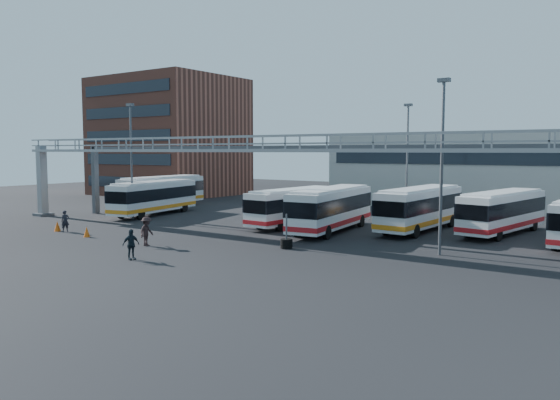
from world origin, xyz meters
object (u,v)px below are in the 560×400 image
Objects in this scene: light_pole_back at (407,155)px; pedestrian_c at (147,231)px; bus_1 at (154,196)px; light_pole_mid at (442,157)px; cone_right at (57,226)px; pedestrian_d at (131,244)px; cone_left at (87,232)px; bus_6 at (420,207)px; pedestrian_a at (65,221)px; bus_4 at (294,205)px; bus_0 at (162,190)px; tire_stack at (286,243)px; bus_7 at (503,211)px; light_pole_left at (131,155)px; bus_5 at (331,208)px.

pedestrian_c is (-8.47, -22.65, -4.78)m from light_pole_back.
bus_1 is 17.17m from pedestrian_c.
light_pole_mid is 28.40m from cone_right.
cone_left is (-8.99, 3.62, -0.50)m from pedestrian_d.
bus_6 is at bearing -60.25° from light_pole_back.
bus_4 is at bearing -25.86° from pedestrian_a.
bus_6 is at bearing -6.56° from bus_0.
bus_6 is (24.44, 4.36, 0.05)m from bus_1.
bus_1 is 13.39m from cone_left.
cone_right is at bearing -130.60° from light_pole_back.
tire_stack is (-0.58, -18.32, -5.36)m from light_pole_back.
bus_7 is 5.65× the size of pedestrian_c.
light_pole_left reaches higher than cone_right.
cone_left is (-6.28, 0.06, -0.58)m from pedestrian_c.
bus_4 is (19.79, -4.28, -0.17)m from bus_0.
bus_7 is at bearing 54.59° from tire_stack.
bus_0 reaches higher than bus_6.
bus_7 is at bearing 83.54° from light_pole_mid.
cone_right reaches higher than cone_left.
light_pole_mid is 14.05× the size of cone_left.
pedestrian_a is (-21.83, -15.59, -1.02)m from bus_6.
bus_0 is 18.25m from cone_right.
light_pole_mid is 1.00× the size of light_pole_back.
bus_5 is (18.27, 3.44, -3.89)m from light_pole_left.
light_pole_left reaches higher than pedestrian_c.
bus_1 is at bearing 31.99° from pedestrian_a.
light_pole_back is (20.00, 14.00, 0.00)m from light_pole_left.
cone_left is (10.81, -17.42, -1.49)m from bus_0.
bus_4 is 15.97m from cone_left.
tire_stack reaches higher than cone_right.
bus_4 is at bearing -5.48° from bus_1.
cone_left is 4.24m from cone_right.
cone_left is at bearing -121.17° from bus_4.
bus_6 is at bearing 70.54° from tire_stack.
bus_6 is 21.98m from pedestrian_d.
bus_1 is 1.02× the size of bus_7.
tire_stack is (7.89, 4.33, -0.58)m from pedestrian_c.
bus_6 reaches higher than bus_4.
bus_6 is 5.82m from bus_7.
bus_6 is (9.42, 3.08, 0.15)m from bus_4.
bus_4 is at bearing 158.05° from light_pole_mid.
light_pole_back is 0.91× the size of bus_0.
pedestrian_a is 17.99m from tire_stack.
cone_left is (-13.02, -12.03, -1.47)m from bus_5.
light_pole_left is at bearing -159.10° from bus_4.
bus_6 reaches higher than cone_right.
bus_5 is 20.80m from cone_right.
cone_right is 0.35× the size of tire_stack.
tire_stack is at bearing -106.73° from bus_6.
tire_stack is at bearing -31.97° from bus_0.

